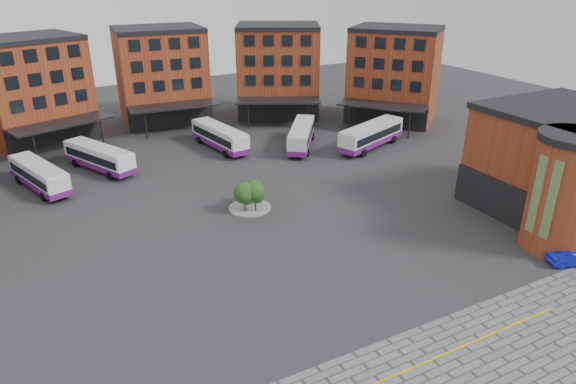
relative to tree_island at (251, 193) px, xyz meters
name	(u,v)px	position (x,y,z in m)	size (l,w,h in m)	color
ground	(286,268)	(-2.04, -11.65, -1.83)	(160.00, 160.00, 0.00)	#28282B
yellow_line	(416,366)	(-0.04, -25.65, -1.80)	(26.00, 0.15, 0.02)	gold
main_building	(124,95)	(-6.82, 26.60, 5.39)	(94.14, 42.48, 14.60)	brown
east_building	(559,164)	(26.66, -14.70, 3.46)	(17.40, 15.40, 10.60)	brown
tree_island	(251,193)	(0.00, 0.00, 0.00)	(4.40, 4.40, 3.27)	gray
bus_b	(39,175)	(-18.91, 15.91, -0.18)	(5.81, 11.04, 3.05)	white
bus_c	(99,157)	(-11.98, 18.83, -0.15)	(7.06, 11.07, 3.11)	white
bus_d	(220,137)	(3.97, 19.67, -0.12)	(4.43, 11.51, 3.17)	white
bus_e	(301,135)	(14.17, 14.99, -0.11)	(8.63, 10.69, 3.18)	silver
bus_f	(371,135)	(22.60, 10.35, -0.01)	(12.15, 6.84, 3.37)	silver
blue_car	(572,258)	(19.64, -22.26, -1.18)	(1.39, 3.98, 1.31)	#0D14AC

